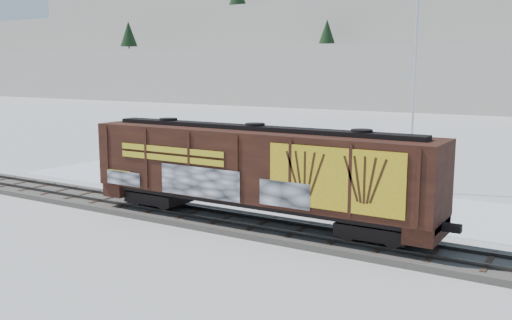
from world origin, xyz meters
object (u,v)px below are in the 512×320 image
Objects in this scene: flagpole at (415,114)px; car_white at (294,191)px; hopper_railcar at (255,168)px; car_dark at (319,188)px; car_silver at (163,166)px.

flagpole reaches higher than car_white.
flagpole reaches higher than hopper_railcar.
car_dark is at bearing 88.27° from hopper_railcar.
car_silver is 11.10m from car_white.
flagpole is 7.66m from car_dark.
car_silver is at bearing 148.50° from hopper_railcar.
hopper_railcar is 3.56× the size of car_silver.
car_silver is at bearing 89.98° from car_white.
hopper_railcar is 4.19× the size of car_white.
car_silver is at bearing -163.21° from flagpole.
car_dark is (0.20, 6.53, -2.10)m from hopper_railcar.
car_white is at bearing 99.21° from hopper_railcar.
car_silver reaches higher than car_dark.
car_dark is (1.11, 0.88, 0.10)m from car_white.
hopper_railcar is 1.36× the size of flagpole.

